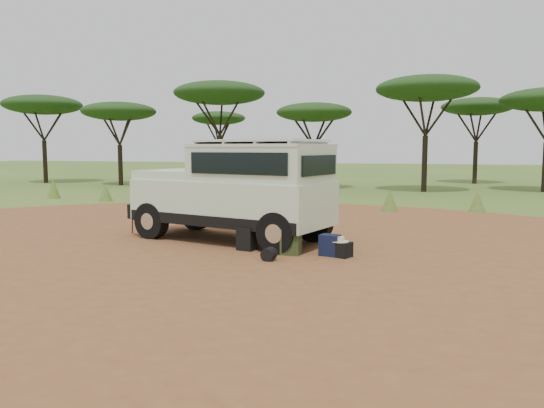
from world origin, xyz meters
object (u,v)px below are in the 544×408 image
(backpack_navy, at_px, (292,243))
(backpack_olive, at_px, (291,242))
(backpack_black, at_px, (246,239))
(duffel_navy, at_px, (330,245))
(safari_vehicle, at_px, (237,193))
(walking_staff, at_px, (132,207))
(hard_case, at_px, (340,249))

(backpack_navy, bearing_deg, backpack_olive, -79.17)
(backpack_black, bearing_deg, duffel_navy, 10.16)
(safari_vehicle, bearing_deg, backpack_black, -45.55)
(backpack_navy, bearing_deg, walking_staff, 174.11)
(walking_staff, distance_m, hard_case, 5.82)
(walking_staff, distance_m, duffel_navy, 5.59)
(backpack_black, distance_m, duffel_navy, 1.90)
(backpack_navy, distance_m, hard_case, 1.04)
(hard_case, bearing_deg, backpack_olive, -150.95)
(safari_vehicle, height_order, hard_case, safari_vehicle)
(backpack_black, relative_size, hard_case, 1.13)
(backpack_navy, xyz_separation_m, duffel_navy, (0.82, 0.06, -0.02))
(backpack_black, height_order, duffel_navy, backpack_black)
(hard_case, bearing_deg, safari_vehicle, 179.77)
(safari_vehicle, distance_m, duffel_navy, 2.96)
(backpack_black, bearing_deg, safari_vehicle, 131.70)
(backpack_navy, xyz_separation_m, backpack_olive, (0.00, -0.08, 0.04))
(duffel_navy, bearing_deg, walking_staff, -179.32)
(backpack_olive, height_order, duffel_navy, backpack_olive)
(safari_vehicle, bearing_deg, duffel_navy, -10.31)
(backpack_black, xyz_separation_m, duffel_navy, (1.89, -0.05, -0.03))
(backpack_olive, xyz_separation_m, hard_case, (1.04, 0.10, -0.12))
(backpack_black, xyz_separation_m, backpack_olive, (1.08, -0.20, 0.03))
(safari_vehicle, xyz_separation_m, backpack_black, (0.65, -1.12, -0.93))
(backpack_black, bearing_deg, hard_case, 9.11)
(backpack_navy, height_order, hard_case, backpack_navy)
(backpack_navy, xyz_separation_m, hard_case, (1.04, 0.02, -0.08))
(walking_staff, height_order, duffel_navy, walking_staff)
(walking_staff, height_order, backpack_black, walking_staff)
(backpack_navy, bearing_deg, backpack_black, -177.25)
(backpack_olive, bearing_deg, backpack_navy, 93.37)
(duffel_navy, xyz_separation_m, hard_case, (0.22, -0.04, -0.07))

